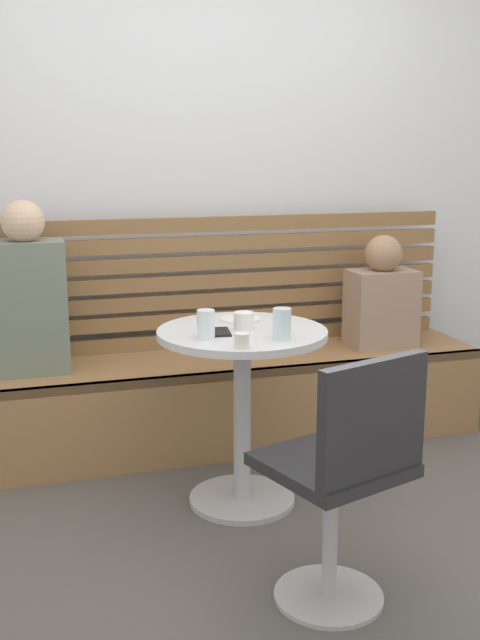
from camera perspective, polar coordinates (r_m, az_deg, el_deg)
ground at (r=2.83m, az=4.66°, el=-17.87°), size 8.00×8.00×0.00m
back_wall at (r=4.01m, az=-3.76°, el=12.85°), size 5.20×0.10×2.90m
booth_bench at (r=3.78m, az=-1.95°, el=-6.08°), size 2.70×0.52×0.44m
booth_backrest at (r=3.87m, az=-2.94°, el=2.87°), size 2.65×0.04×0.67m
cafe_table at (r=3.07m, az=0.16°, el=-4.75°), size 0.68×0.68×0.74m
white_chair at (r=2.40m, az=7.98°, el=-11.31°), size 0.50×0.50×0.85m
person_adult at (r=3.54m, az=-15.70°, el=1.73°), size 0.34×0.22×0.78m
person_child_left at (r=3.96m, az=10.62°, el=1.63°), size 0.34×0.22×0.58m
cup_ceramic_white at (r=3.00m, az=0.30°, el=-0.07°), size 0.08×0.08×0.07m
cup_glass_tall at (r=2.84m, az=3.17°, el=-0.30°), size 0.07×0.07×0.12m
cup_espresso_small at (r=2.72m, az=0.14°, el=-1.56°), size 0.06×0.06×0.05m
cup_water_clear at (r=2.86m, az=-2.58°, el=-0.32°), size 0.07×0.07×0.11m
plate_small at (r=3.16m, az=-0.00°, el=0.06°), size 0.17×0.17×0.01m
phone_on_table at (r=2.95m, az=-1.47°, el=-0.90°), size 0.09×0.15×0.01m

